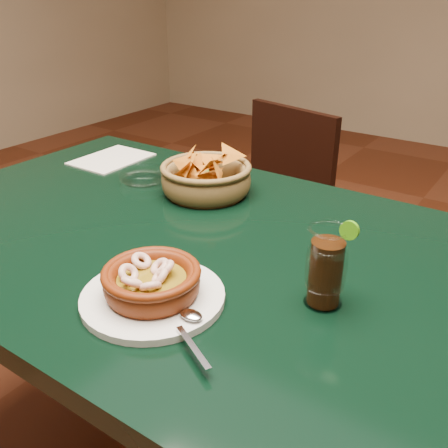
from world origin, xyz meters
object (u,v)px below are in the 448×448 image
Objects in this scene: dining_table at (174,272)px; shrimp_plate at (152,285)px; chip_basket at (206,178)px; dining_chair at (267,219)px; cola_drink at (326,267)px.

shrimp_plate is (0.13, -0.20, 0.13)m from dining_table.
chip_basket is at bearing 106.27° from dining_table.
chip_basket is (0.12, -0.51, 0.34)m from dining_chair.
cola_drink reaches higher than shrimp_plate.
shrimp_plate is at bearing -71.12° from dining_chair.
dining_chair is at bearing 124.77° from cola_drink.
dining_table is 4.21× the size of shrimp_plate.
cola_drink reaches higher than chip_basket.
cola_drink is (0.53, -0.76, 0.36)m from dining_chair.
chip_basket is (-0.19, 0.39, 0.01)m from shrimp_plate.
shrimp_plate is 0.26m from cola_drink.
shrimp_plate is at bearing -64.38° from chip_basket.
cola_drink is (0.35, -0.06, 0.16)m from dining_table.
dining_chair reaches higher than dining_table.
chip_basket reaches higher than dining_chair.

